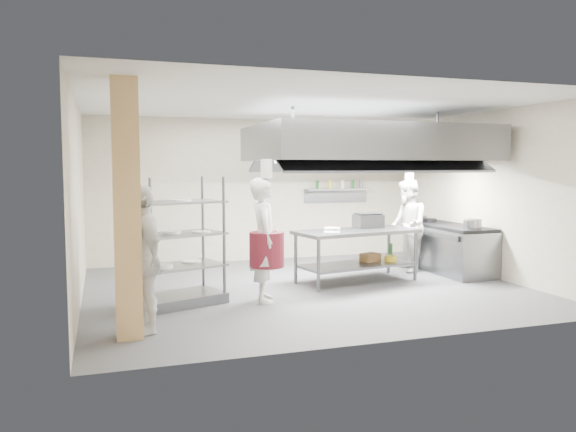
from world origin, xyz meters
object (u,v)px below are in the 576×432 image
object	(u,v)px
chef_line	(407,225)
stockpot	(474,224)
chef_plating	(143,259)
pass_rack	(179,241)
griddle	(368,221)
island	(357,256)
chef_head	(264,240)
cooking_range	(449,250)

from	to	relation	value
chef_line	stockpot	bearing A→B (deg)	56.14
chef_plating	stockpot	bearing A→B (deg)	92.36
pass_rack	chef_line	distance (m)	4.65
chef_line	griddle	world-z (taller)	chef_line
island	chef_head	size ratio (longest dim) A/B	1.18
stockpot	island	bearing A→B (deg)	170.23
chef_plating	cooking_range	bearing A→B (deg)	98.55
island	cooking_range	xyz separation A→B (m)	(2.08, 0.31, -0.04)
pass_rack	chef_head	xyz separation A→B (m)	(1.22, -0.20, -0.01)
chef_line	chef_plating	xyz separation A→B (m)	(-5.06, -2.51, 0.01)
island	chef_plating	distance (m)	4.21
chef_plating	pass_rack	bearing A→B (deg)	142.17
chef_head	stockpot	bearing A→B (deg)	-71.76
cooking_range	chef_plating	distance (m)	6.23
chef_head	griddle	xyz separation A→B (m)	(2.27, 1.15, 0.11)
chef_line	stockpot	world-z (taller)	chef_line
cooking_range	griddle	distance (m)	1.83
pass_rack	chef_line	bearing A→B (deg)	-3.87
cooking_range	chef_head	distance (m)	4.19
pass_rack	griddle	size ratio (longest dim) A/B	3.91
pass_rack	griddle	xyz separation A→B (m)	(3.49, 0.95, 0.10)
chef_line	chef_plating	distance (m)	5.65
pass_rack	griddle	bearing A→B (deg)	-4.41
island	griddle	distance (m)	0.73
chef_head	stockpot	distance (m)	4.07
island	chef_line	world-z (taller)	chef_line
pass_rack	stockpot	size ratio (longest dim) A/B	7.42
chef_head	chef_plating	xyz separation A→B (m)	(-1.81, -1.05, -0.02)
griddle	chef_plating	bearing A→B (deg)	-152.31
chef_plating	griddle	size ratio (longest dim) A/B	3.78
pass_rack	griddle	world-z (taller)	pass_rack
chef_plating	griddle	bearing A→B (deg)	105.88
chef_head	griddle	bearing A→B (deg)	-51.92
island	pass_rack	bearing A→B (deg)	-178.15
pass_rack	cooking_range	xyz separation A→B (m)	(5.21, 0.98, -0.51)
island	chef_line	bearing A→B (deg)	13.87
griddle	island	bearing A→B (deg)	-142.09
chef_plating	stockpot	world-z (taller)	chef_plating
cooking_range	chef_line	distance (m)	0.92
chef_head	chef_line	world-z (taller)	chef_head
island	chef_line	xyz separation A→B (m)	(1.34, 0.60, 0.43)
island	chef_line	distance (m)	1.53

